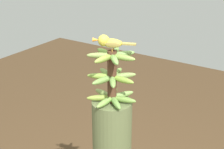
% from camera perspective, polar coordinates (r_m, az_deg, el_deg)
% --- Properties ---
extents(banana_bunch, '(0.28, 0.29, 0.30)m').
position_cam_1_polar(banana_bunch, '(1.87, 0.00, -0.43)').
color(banana_bunch, '#4C2D1E').
rests_on(banana_bunch, banana_tree).
extents(perched_bird, '(0.10, 0.23, 0.09)m').
position_cam_1_polar(perched_bird, '(1.80, -0.50, 5.47)').
color(perched_bird, '#C68933').
rests_on(perched_bird, banana_bunch).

